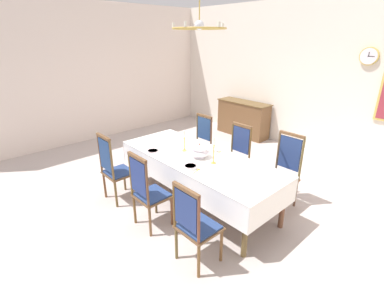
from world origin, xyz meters
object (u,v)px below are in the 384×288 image
(chair_south_c, at_px, (195,224))
(candlestick_east, at_px, (214,153))
(soup_tureen, at_px, (200,151))
(bowl_near_right, at_px, (214,150))
(sideboard, at_px, (243,118))
(chair_south_b, at_px, (148,191))
(chair_north_a, at_px, (199,141))
(bowl_far_left, at_px, (153,151))
(chandelier, at_px, (199,28))
(chair_north_b, at_px, (236,155))
(mounted_clock, at_px, (369,56))
(candlestick_west, at_px, (184,143))
(chair_south_a, at_px, (114,168))
(chair_north_c, at_px, (283,171))
(bowl_near_left, at_px, (190,167))
(spoon_primary, at_px, (198,170))
(spoon_secondary, at_px, (219,152))
(dining_table, at_px, (198,161))

(chair_south_c, relative_size, candlestick_east, 2.68)
(soup_tureen, distance_m, candlestick_east, 0.29)
(bowl_near_right, distance_m, sideboard, 3.24)
(chair_south_b, bearing_deg, chair_north_a, 116.65)
(bowl_far_left, xyz_separation_m, chandelier, (0.60, 0.41, 1.78))
(chair_north_b, bearing_deg, mounted_clock, -112.26)
(candlestick_west, height_order, sideboard, candlestick_west)
(chandelier, bearing_deg, chair_south_a, -135.28)
(chair_north_b, distance_m, bowl_far_left, 1.47)
(chair_north_c, distance_m, chandelier, 2.39)
(chair_south_c, xyz_separation_m, bowl_near_left, (-0.70, 0.57, 0.27))
(spoon_primary, distance_m, spoon_secondary, 0.72)
(sideboard, bearing_deg, chair_south_a, 99.20)
(mounted_clock, bearing_deg, chair_north_a, -127.99)
(chair_south_a, xyz_separation_m, sideboard, (-0.66, 4.06, -0.11))
(dining_table, xyz_separation_m, chair_south_c, (0.91, -0.91, -0.17))
(chair_south_b, distance_m, spoon_secondary, 1.30)
(spoon_secondary, relative_size, sideboard, 0.12)
(candlestick_east, relative_size, chandelier, 0.55)
(mounted_clock, relative_size, chandelier, 0.46)
(bowl_near_right, bearing_deg, bowl_near_left, -72.99)
(candlestick_east, distance_m, mounted_clock, 3.65)
(chair_north_a, distance_m, chandelier, 2.42)
(chair_north_b, height_order, bowl_near_left, chair_north_b)
(chair_north_b, distance_m, bowl_near_right, 0.63)
(chair_north_a, relative_size, chandelier, 1.49)
(soup_tureen, distance_m, mounted_clock, 3.73)
(dining_table, distance_m, chair_south_a, 1.31)
(candlestick_west, distance_m, spoon_secondary, 0.57)
(bowl_far_left, bearing_deg, dining_table, 34.32)
(bowl_near_left, height_order, sideboard, sideboard)
(chair_south_c, height_order, chair_north_c, chair_north_c)
(soup_tureen, height_order, spoon_secondary, soup_tureen)
(chair_north_c, height_order, candlestick_east, candlestick_east)
(dining_table, bearing_deg, chair_south_b, -90.52)
(chair_south_c, distance_m, chair_north_c, 1.83)
(dining_table, bearing_deg, chair_north_a, 135.41)
(dining_table, xyz_separation_m, spoon_primary, (0.33, -0.32, 0.08))
(spoon_primary, bearing_deg, chair_south_b, -132.78)
(chair_south_a, relative_size, spoon_primary, 6.43)
(chair_north_b, distance_m, chair_north_c, 0.92)
(bowl_far_left, bearing_deg, bowl_near_right, 51.22)
(chair_north_a, height_order, soup_tureen, chair_north_a)
(mounted_clock, distance_m, chandelier, 3.56)
(chair_south_a, bearing_deg, bowl_near_left, 26.78)
(chair_north_c, xyz_separation_m, candlestick_west, (-1.23, -0.92, 0.34))
(chair_south_b, height_order, bowl_near_left, chair_south_b)
(chandelier, bearing_deg, chair_south_b, -90.52)
(candlestick_west, bearing_deg, dining_table, -0.00)
(candlestick_west, relative_size, spoon_primary, 1.91)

